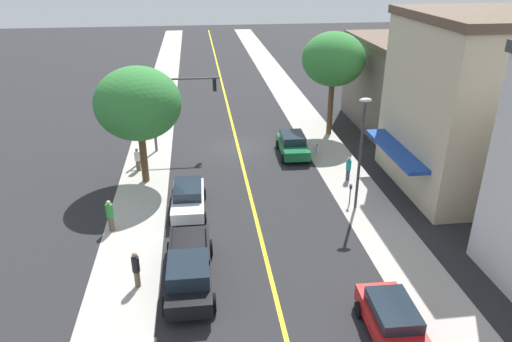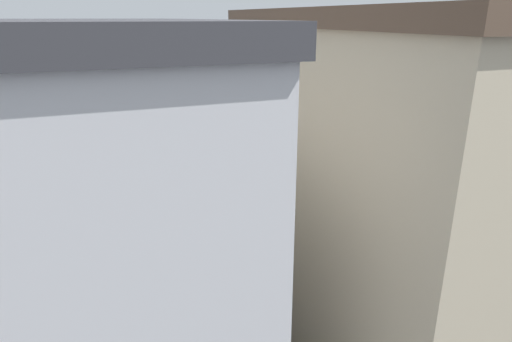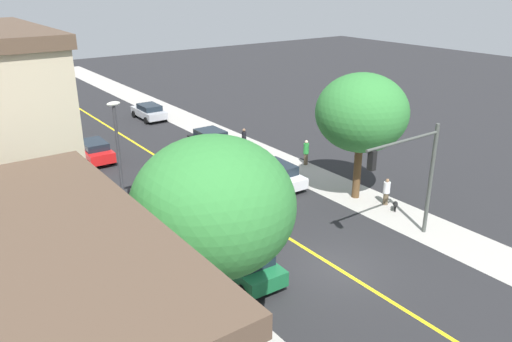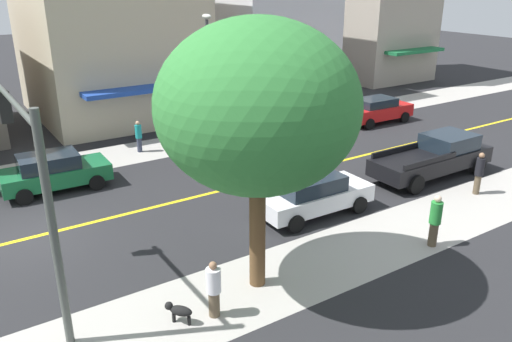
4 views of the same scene
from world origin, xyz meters
name	(u,v)px [view 1 (image 1 of 4)]	position (x,y,z in m)	size (l,w,h in m)	color
ground_plane	(238,148)	(0.00, 0.00, 0.00)	(140.00, 140.00, 0.00)	#262628
sidewalk_left	(323,144)	(-6.66, 0.00, 0.00)	(3.20, 126.00, 0.01)	#ADA8A0
sidewalk_right	(150,152)	(6.66, 0.00, 0.00)	(3.20, 126.00, 0.01)	#ADA8A0
road_centerline_stripe	(238,148)	(0.00, 0.00, 0.00)	(0.20, 126.00, 0.00)	yellow
tan_rowhouse	(412,83)	(-15.06, -3.63, 3.70)	(9.15, 10.05, 7.37)	#665B51
brick_apartment_block	(498,104)	(-15.04, 8.22, 5.33)	(12.42, 9.49, 10.65)	beige
street_tree_left_near	(138,104)	(6.53, 5.10, 5.22)	(5.29, 5.29, 7.49)	brown
street_tree_right_corner	(334,59)	(-7.75, -2.27, 6.08)	(4.93, 4.93, 8.21)	brown
fire_hydrant	(317,149)	(-5.74, 1.95, 0.40)	(0.44, 0.24, 0.81)	silver
parking_meter	(350,191)	(-5.71, 9.92, 0.85)	(0.12, 0.18, 1.29)	#4C4C51
traffic_light_mast	(174,99)	(4.57, -0.11, 3.94)	(5.05, 0.32, 5.83)	#474C47
street_lamp	(361,143)	(-5.94, 10.33, 4.07)	(0.70, 0.36, 6.60)	#38383D
red_sedan_left_curb	(393,323)	(-4.02, 20.66, 0.80)	(2.06, 4.38, 1.52)	red
white_sedan_right_curb	(188,198)	(3.74, 9.38, 0.79)	(2.09, 4.49, 1.52)	silver
green_sedan_left_curb	(293,144)	(-3.87, 1.90, 0.81)	(2.17, 4.30, 1.57)	#196638
black_pickup_truck	(189,268)	(3.67, 16.36, 0.89)	(2.22, 6.04, 1.78)	black
pedestrian_teal_shirt	(348,168)	(-6.61, 6.63, 0.85)	(0.33, 0.33, 1.61)	#33384C
pedestrian_green_shirt	(110,215)	(7.83, 11.15, 0.95)	(0.38, 0.38, 1.80)	brown
pedestrian_black_shirt	(136,269)	(5.99, 16.15, 0.94)	(0.34, 0.34, 1.77)	brown
pedestrian_white_shirt	(138,159)	(7.17, 3.33, 0.84)	(0.39, 0.39, 1.61)	brown
small_dog	(143,160)	(6.95, 2.43, 0.37)	(0.69, 0.62, 0.57)	black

